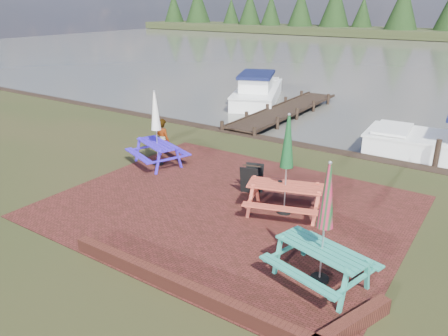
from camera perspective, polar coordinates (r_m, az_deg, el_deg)
name	(u,v)px	position (r m, az deg, el deg)	size (l,w,h in m)	color
ground	(207,221)	(10.99, -2.29, -6.96)	(120.00, 120.00, 0.00)	black
paving	(229,206)	(11.72, 0.61, -5.02)	(9.00, 7.50, 0.02)	#371711
brick_wall	(224,298)	(8.20, -0.05, -16.58)	(6.21, 1.79, 0.30)	#4C1E16
water	(447,62)	(45.46, 27.12, 12.27)	(120.00, 60.00, 0.02)	#434139
picnic_table_teal	(323,243)	(8.58, 12.77, -9.50)	(2.15, 2.01, 2.48)	teal
picnic_table_red	(286,180)	(11.11, 8.05, -1.61)	(2.31, 2.18, 2.62)	#B2402D
picnic_table_blue	(157,140)	(14.58, -8.76, 3.67)	(2.25, 2.14, 2.48)	#341CD2
chalkboard	(252,179)	(12.40, 3.64, -1.41)	(0.56, 0.64, 0.84)	black
jetty	(284,110)	(21.80, 7.89, 7.45)	(1.76, 9.08, 1.00)	black
boat_jetty	(257,92)	(24.87, 4.40, 9.84)	(4.50, 6.80, 1.87)	white
person	(162,119)	(16.94, -8.10, 6.32)	(0.67, 0.44, 1.83)	gray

